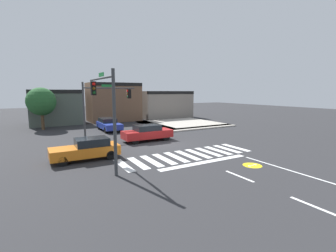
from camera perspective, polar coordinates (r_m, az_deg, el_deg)
The scene contains 12 objects.
ground_plane at distance 21.25m, azimuth -2.26°, elevation -4.23°, with size 120.00×120.00×0.00m, color #2B2B2D.
crosswalk_near at distance 17.50m, azimuth 4.64°, elevation -6.96°, with size 10.14×2.92×0.01m.
lane_markings at distance 13.62m, azimuth 26.13°, elevation -12.29°, with size 6.80×18.75×0.01m.
bike_detector_marking at distance 16.03m, azimuth 19.50°, elevation -8.85°, with size 1.17×1.17×0.01m.
curb_corner_northeast at distance 33.49m, azimuth 3.13°, elevation 0.48°, with size 10.00×10.60×0.15m.
storefront_row at distance 39.07m, azimuth -11.77°, elevation 5.15°, with size 25.36×5.73×5.91m.
traffic_signal_northwest at distance 24.40m, azimuth -14.81°, elevation 5.98°, with size 5.22×0.32×5.47m.
traffic_signal_southwest at distance 14.88m, azimuth -15.09°, elevation 5.82°, with size 0.32×5.35×5.77m.
car_red at distance 22.35m, azimuth -4.97°, elevation -1.60°, with size 4.62×1.81×1.51m.
car_orange at distance 17.11m, azimuth -18.83°, elevation -5.23°, with size 4.44×1.73×1.45m.
car_blue at distance 29.11m, azimuth -13.96°, elevation 0.42°, with size 1.92×4.62×1.42m.
roadside_tree at distance 32.43m, azimuth -28.03°, elevation 5.15°, with size 3.35×3.35×5.08m.
Camera 1 is at (-9.61, -18.39, 4.58)m, focal length 25.51 mm.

